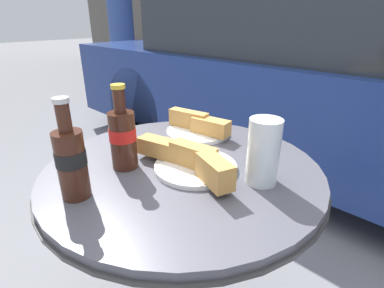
{
  "coord_description": "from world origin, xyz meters",
  "views": [
    {
      "loc": [
        0.51,
        -0.48,
        1.11
      ],
      "look_at": [
        0.0,
        0.04,
        0.79
      ],
      "focal_mm": 28.0,
      "sensor_mm": 36.0,
      "label": 1
    }
  ],
  "objects_px": {
    "cola_bottle_right": "(71,160)",
    "lunch_plate_far": "(191,161)",
    "bistro_table": "(183,222)",
    "drinking_glass": "(263,154)",
    "parked_car": "(326,84)",
    "lunch_plate_near": "(199,127)",
    "cola_bottle_left": "(123,136)",
    "pedestrian": "(122,32)"
  },
  "relations": [
    {
      "from": "lunch_plate_near",
      "to": "parked_car",
      "type": "bearing_deg",
      "value": 97.27
    },
    {
      "from": "cola_bottle_right",
      "to": "drinking_glass",
      "type": "relative_size",
      "value": 1.41
    },
    {
      "from": "cola_bottle_right",
      "to": "lunch_plate_far",
      "type": "height_order",
      "value": "cola_bottle_right"
    },
    {
      "from": "bistro_table",
      "to": "lunch_plate_near",
      "type": "xyz_separation_m",
      "value": [
        -0.12,
        0.19,
        0.21
      ]
    },
    {
      "from": "cola_bottle_right",
      "to": "drinking_glass",
      "type": "height_order",
      "value": "cola_bottle_right"
    },
    {
      "from": "bistro_table",
      "to": "parked_car",
      "type": "height_order",
      "value": "parked_car"
    },
    {
      "from": "drinking_glass",
      "to": "cola_bottle_right",
      "type": "bearing_deg",
      "value": -127.06
    },
    {
      "from": "drinking_glass",
      "to": "lunch_plate_near",
      "type": "relative_size",
      "value": 0.68
    },
    {
      "from": "cola_bottle_right",
      "to": "parked_car",
      "type": "distance_m",
      "value": 2.07
    },
    {
      "from": "cola_bottle_left",
      "to": "cola_bottle_right",
      "type": "distance_m",
      "value": 0.16
    },
    {
      "from": "bistro_table",
      "to": "pedestrian",
      "type": "distance_m",
      "value": 3.66
    },
    {
      "from": "lunch_plate_far",
      "to": "pedestrian",
      "type": "height_order",
      "value": "pedestrian"
    },
    {
      "from": "bistro_table",
      "to": "cola_bottle_right",
      "type": "bearing_deg",
      "value": -102.84
    },
    {
      "from": "bistro_table",
      "to": "lunch_plate_far",
      "type": "xyz_separation_m",
      "value": [
        0.04,
        -0.0,
        0.21
      ]
    },
    {
      "from": "parked_car",
      "to": "cola_bottle_left",
      "type": "bearing_deg",
      "value": -83.17
    },
    {
      "from": "lunch_plate_near",
      "to": "lunch_plate_far",
      "type": "bearing_deg",
      "value": -50.8
    },
    {
      "from": "cola_bottle_left",
      "to": "lunch_plate_near",
      "type": "height_order",
      "value": "cola_bottle_left"
    },
    {
      "from": "cola_bottle_right",
      "to": "lunch_plate_far",
      "type": "bearing_deg",
      "value": 69.27
    },
    {
      "from": "drinking_glass",
      "to": "lunch_plate_far",
      "type": "relative_size",
      "value": 0.48
    },
    {
      "from": "drinking_glass",
      "to": "pedestrian",
      "type": "xyz_separation_m",
      "value": [
        -3.32,
        1.81,
        0.09
      ]
    },
    {
      "from": "lunch_plate_far",
      "to": "pedestrian",
      "type": "distance_m",
      "value": 3.68
    },
    {
      "from": "lunch_plate_near",
      "to": "parked_car",
      "type": "height_order",
      "value": "parked_car"
    },
    {
      "from": "bistro_table",
      "to": "pedestrian",
      "type": "relative_size",
      "value": 0.47
    },
    {
      "from": "cola_bottle_left",
      "to": "cola_bottle_right",
      "type": "bearing_deg",
      "value": -74.86
    },
    {
      "from": "cola_bottle_left",
      "to": "pedestrian",
      "type": "distance_m",
      "value": 3.62
    },
    {
      "from": "bistro_table",
      "to": "lunch_plate_far",
      "type": "bearing_deg",
      "value": -7.3
    },
    {
      "from": "bistro_table",
      "to": "drinking_glass",
      "type": "height_order",
      "value": "drinking_glass"
    },
    {
      "from": "parked_car",
      "to": "bistro_table",
      "type": "bearing_deg",
      "value": -79.59
    },
    {
      "from": "cola_bottle_right",
      "to": "drinking_glass",
      "type": "bearing_deg",
      "value": 52.94
    },
    {
      "from": "cola_bottle_right",
      "to": "bistro_table",
      "type": "bearing_deg",
      "value": 77.16
    },
    {
      "from": "drinking_glass",
      "to": "parked_car",
      "type": "bearing_deg",
      "value": 106.9
    },
    {
      "from": "lunch_plate_far",
      "to": "parked_car",
      "type": "xyz_separation_m",
      "value": [
        -0.37,
        1.79,
        -0.13
      ]
    },
    {
      "from": "lunch_plate_near",
      "to": "lunch_plate_far",
      "type": "xyz_separation_m",
      "value": [
        0.16,
        -0.2,
        0.0
      ]
    },
    {
      "from": "drinking_glass",
      "to": "lunch_plate_far",
      "type": "xyz_separation_m",
      "value": [
        -0.15,
        -0.08,
        -0.04
      ]
    },
    {
      "from": "cola_bottle_left",
      "to": "lunch_plate_far",
      "type": "height_order",
      "value": "cola_bottle_left"
    },
    {
      "from": "cola_bottle_right",
      "to": "parked_car",
      "type": "xyz_separation_m",
      "value": [
        -0.27,
        2.05,
        -0.19
      ]
    },
    {
      "from": "bistro_table",
      "to": "drinking_glass",
      "type": "xyz_separation_m",
      "value": [
        0.19,
        0.07,
        0.25
      ]
    },
    {
      "from": "cola_bottle_left",
      "to": "lunch_plate_far",
      "type": "bearing_deg",
      "value": 36.88
    },
    {
      "from": "bistro_table",
      "to": "lunch_plate_near",
      "type": "bearing_deg",
      "value": 122.72
    },
    {
      "from": "cola_bottle_right",
      "to": "lunch_plate_near",
      "type": "bearing_deg",
      "value": 98.15
    },
    {
      "from": "drinking_glass",
      "to": "pedestrian",
      "type": "relative_size",
      "value": 0.1
    },
    {
      "from": "cola_bottle_left",
      "to": "pedestrian",
      "type": "height_order",
      "value": "pedestrian"
    }
  ]
}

